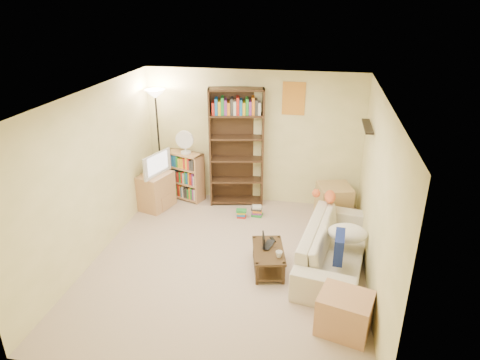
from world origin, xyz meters
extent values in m
plane|color=#CAAD97|center=(0.00, 0.00, 0.00)|extent=(4.50, 4.50, 0.00)
cube|color=#FEF1AB|center=(0.00, 2.25, 1.25)|extent=(4.00, 0.04, 2.50)
cube|color=#FEF1AB|center=(0.00, -2.25, 1.25)|extent=(4.00, 0.04, 2.50)
cube|color=#FEF1AB|center=(-2.00, 0.00, 1.25)|extent=(0.04, 4.50, 2.50)
cube|color=#FEF1AB|center=(2.00, 0.00, 1.25)|extent=(0.04, 4.50, 2.50)
cube|color=white|center=(0.00, 0.00, 2.50)|extent=(4.00, 4.50, 0.04)
cube|color=red|center=(0.72, 2.24, 2.02)|extent=(0.40, 0.02, 0.58)
cube|color=black|center=(1.92, 1.30, 1.85)|extent=(0.12, 0.80, 0.03)
imported|color=beige|center=(1.55, 0.26, 0.31)|extent=(2.42, 1.54, 0.63)
cube|color=navy|center=(1.58, -0.22, 0.60)|extent=(0.15, 0.42, 0.37)
ellipsoid|color=silver|center=(1.71, 0.28, 0.54)|extent=(0.58, 0.41, 0.25)
ellipsoid|color=orange|center=(1.45, 1.11, 0.71)|extent=(0.42, 0.24, 0.16)
sphere|color=orange|center=(1.23, 1.15, 0.73)|extent=(0.13, 0.13, 0.13)
cube|color=#3D2B17|center=(0.61, -0.06, 0.33)|extent=(0.58, 0.85, 0.03)
cube|color=#3D2B17|center=(0.61, -0.06, 0.07)|extent=(0.55, 0.80, 0.03)
cube|color=#3D2B17|center=(0.51, -0.43, 0.17)|extent=(0.04, 0.04, 0.34)
cube|color=#3D2B17|center=(0.86, -0.35, 0.17)|extent=(0.04, 0.04, 0.34)
cube|color=#3D2B17|center=(0.36, 0.24, 0.17)|extent=(0.04, 0.04, 0.34)
cube|color=#3D2B17|center=(0.72, 0.32, 0.17)|extent=(0.04, 0.04, 0.34)
imported|color=black|center=(0.64, 0.04, 0.36)|extent=(0.36, 0.31, 0.02)
cube|color=white|center=(0.53, 0.01, 0.45)|extent=(0.06, 0.25, 0.17)
imported|color=white|center=(0.78, -0.22, 0.39)|extent=(0.11, 0.11, 0.09)
cube|color=black|center=(0.64, 0.22, 0.35)|extent=(0.11, 0.14, 0.02)
cube|color=#AF7A55|center=(-1.70, 1.56, 0.34)|extent=(0.61, 0.73, 0.67)
imported|color=black|center=(-1.70, 1.56, 0.88)|extent=(0.79, 0.51, 0.42)
cube|color=#442C1A|center=(-0.27, 2.05, 1.10)|extent=(1.04, 0.52, 2.20)
cube|color=tan|center=(-1.29, 2.05, 0.47)|extent=(0.79, 0.52, 0.95)
cylinder|color=white|center=(-1.24, 2.02, 0.97)|extent=(0.19, 0.19, 0.04)
cylinder|color=white|center=(-1.24, 2.02, 1.07)|extent=(0.02, 0.02, 0.19)
cylinder|color=white|center=(-1.24, 1.99, 1.23)|extent=(0.34, 0.06, 0.34)
cylinder|color=black|center=(-1.72, 1.92, 0.02)|extent=(0.32, 0.32, 0.03)
cylinder|color=black|center=(-1.72, 1.92, 1.01)|extent=(0.03, 0.03, 2.03)
cone|color=beige|center=(-1.72, 1.92, 2.07)|extent=(0.36, 0.36, 0.16)
cube|color=tan|center=(1.55, 1.73, 0.32)|extent=(0.68, 0.68, 0.63)
cube|color=tan|center=(1.65, -1.11, 0.25)|extent=(0.71, 0.64, 0.50)
cube|color=red|center=(-0.06, 1.45, 0.08)|extent=(0.18, 0.14, 0.16)
cube|color=#1966B2|center=(0.20, 1.57, 0.10)|extent=(0.18, 0.14, 0.19)
camera|label=1|loc=(1.19, -5.25, 3.67)|focal=32.00mm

